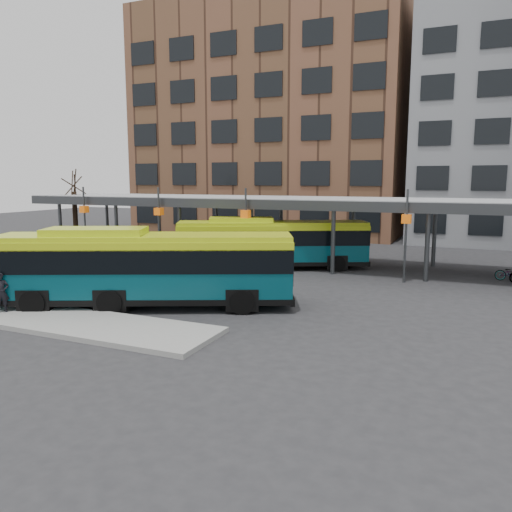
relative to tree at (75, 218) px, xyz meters
The scene contains 8 objects.
ground 21.77m from the tree, 33.69° to the right, with size 120.00×120.00×0.00m, color #28282B.
boarding_island 19.67m from the tree, 50.19° to the right, with size 14.00×3.00×0.18m, color gray.
canopy 18.03m from the tree, ahead, with size 40.00×6.53×4.80m.
tree is the anchor object (origin of this frame).
building_brick 23.18m from the tree, 68.20° to the left, with size 26.00×14.00×22.00m, color brown.
bus_front 18.90m from the tree, 38.62° to the right, with size 12.03×7.33×3.32m.
bus_rear 16.24m from the tree, ahead, with size 11.08×6.98×3.08m.
pedestrian 18.59m from the tree, 55.37° to the right, with size 0.63×0.68×1.56m.
Camera 1 is at (9.10, -16.55, 5.28)m, focal length 35.00 mm.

